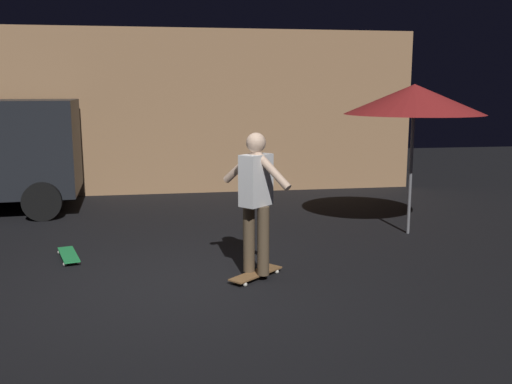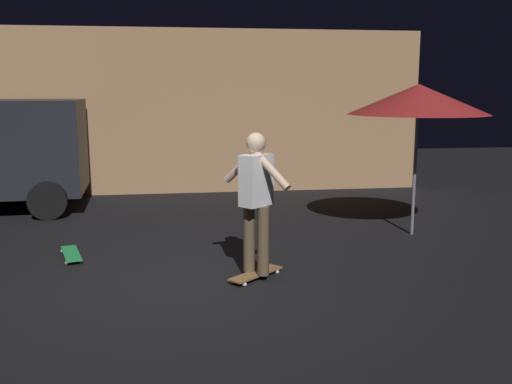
# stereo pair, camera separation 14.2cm
# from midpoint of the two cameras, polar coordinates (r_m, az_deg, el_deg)

# --- Properties ---
(ground_plane) EXTENTS (28.00, 28.00, 0.00)m
(ground_plane) POSITION_cam_midpoint_polar(r_m,az_deg,el_deg) (6.77, -7.76, -9.14)
(ground_plane) COLOR black
(low_building) EXTENTS (13.70, 3.53, 3.47)m
(low_building) POSITION_cam_midpoint_polar(r_m,az_deg,el_deg) (14.15, -13.86, 7.94)
(low_building) COLOR #AD7F56
(low_building) RESTS_ON ground_plane
(patio_umbrella) EXTENTS (2.10, 2.10, 2.30)m
(patio_umbrella) POSITION_cam_midpoint_polar(r_m,az_deg,el_deg) (9.02, 16.26, 8.81)
(patio_umbrella) COLOR slate
(patio_umbrella) RESTS_ON ground_plane
(skateboard_ridden) EXTENTS (0.72, 0.67, 0.07)m
(skateboard_ridden) POSITION_cam_midpoint_polar(r_m,az_deg,el_deg) (6.91, 0.60, -8.14)
(skateboard_ridden) COLOR olive
(skateboard_ridden) RESTS_ON ground_plane
(skateboard_spare) EXTENTS (0.40, 0.81, 0.07)m
(skateboard_spare) POSITION_cam_midpoint_polar(r_m,az_deg,el_deg) (8.08, -17.40, -5.88)
(skateboard_spare) COLOR green
(skateboard_spare) RESTS_ON ground_plane
(skater) EXTENTS (0.72, 0.80, 1.67)m
(skater) POSITION_cam_midpoint_polar(r_m,az_deg,el_deg) (6.67, 0.61, -0.11)
(skater) COLOR brown
(skater) RESTS_ON skateboard_ridden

